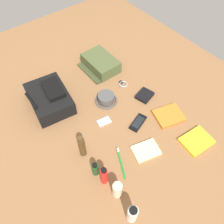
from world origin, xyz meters
The scene contains 17 objects.
ground_plane centered at (0.00, 0.00, -0.01)m, with size 2.64×2.02×0.02m, color brown.
backpack centered at (0.33, 0.26, 0.06)m, with size 0.35×0.28×0.13m.
toiletry_pouch centered at (0.41, -0.21, 0.04)m, with size 0.27×0.22×0.09m.
bucket_hat centered at (0.12, -0.04, 0.03)m, with size 0.15×0.15×0.06m.
toothpaste_tube centered at (-0.54, 0.30, 0.07)m, with size 0.05×0.05×0.15m.
lotion_bottle centered at (-0.40, 0.28, 0.06)m, with size 0.05×0.05×0.13m.
sunscreen_spray centered at (-0.31, 0.29, 0.07)m, with size 0.04×0.04×0.15m.
shampoo_bottle centered at (-0.25, 0.30, 0.05)m, with size 0.04×0.04×0.11m.
cologne_bottle centered at (-0.11, 0.29, 0.08)m, with size 0.04×0.04×0.17m.
paperback_novel centered at (-0.46, -0.28, 0.01)m, with size 0.15×0.19×0.02m.
travel_guidebook centered at (-0.23, -0.28, 0.01)m, with size 0.19×0.21×0.02m.
cell_phone centered at (-0.15, -0.09, 0.01)m, with size 0.10×0.15×0.01m.
media_player centered at (-0.01, 0.07, 0.01)m, with size 0.06×0.09×0.01m.
wristwatch centered at (0.17, -0.23, 0.01)m, with size 0.07×0.06×0.01m.
toothbrush centered at (-0.28, 0.16, 0.01)m, with size 0.17×0.09×0.02m.
wallet centered at (-0.01, -0.28, 0.01)m, with size 0.09×0.11×0.02m, color black.
notepad centered at (-0.32, 0.00, 0.01)m, with size 0.11×0.15×0.02m, color beige.
Camera 1 is at (-0.67, 0.52, 1.18)m, focal length 36.15 mm.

